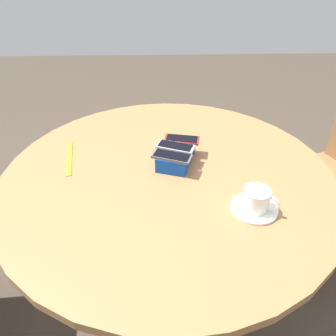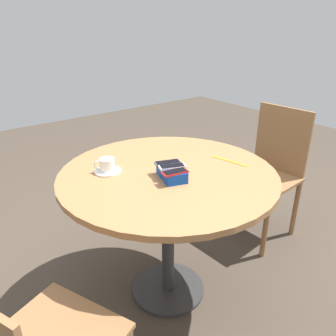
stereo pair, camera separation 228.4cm
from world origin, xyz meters
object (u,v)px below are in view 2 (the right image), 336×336
(phone_box, at_px, (172,173))
(lanyard_strap, at_px, (229,161))
(phone_white, at_px, (172,167))
(saucer, at_px, (108,171))
(coffee_cup, at_px, (107,164))
(phone_gray, at_px, (168,163))
(round_table, at_px, (168,191))
(chair_near_window, at_px, (268,171))
(phone_red, at_px, (175,172))

(phone_box, distance_m, lanyard_strap, 0.38)
(lanyard_strap, bearing_deg, phone_white, 85.60)
(saucer, relative_size, coffee_cup, 1.37)
(phone_box, relative_size, saucer, 1.44)
(phone_gray, distance_m, saucer, 0.31)
(phone_gray, relative_size, coffee_cup, 1.41)
(round_table, relative_size, phone_white, 8.02)
(lanyard_strap, bearing_deg, phone_box, 85.66)
(round_table, distance_m, phone_gray, 0.17)
(coffee_cup, height_order, chair_near_window, chair_near_window)
(phone_white, distance_m, chair_near_window, 1.06)
(round_table, bearing_deg, phone_gray, 137.26)
(round_table, xyz_separation_m, coffee_cup, (0.19, 0.25, 0.15))
(phone_box, bearing_deg, phone_gray, -18.03)
(phone_red, distance_m, phone_gray, 0.12)
(lanyard_strap, bearing_deg, saucer, 64.34)
(saucer, xyz_separation_m, lanyard_strap, (-0.28, -0.59, -0.00))
(phone_white, height_order, chair_near_window, chair_near_window)
(phone_red, height_order, chair_near_window, chair_near_window)
(round_table, xyz_separation_m, phone_red, (-0.12, 0.05, 0.17))
(coffee_cup, height_order, lanyard_strap, coffee_cup)
(phone_box, relative_size, phone_gray, 1.40)
(round_table, height_order, phone_red, phone_red)
(phone_white, xyz_separation_m, coffee_cup, (0.26, 0.22, -0.02))
(round_table, xyz_separation_m, chair_near_window, (0.06, -0.96, -0.18))
(phone_red, bearing_deg, phone_box, -22.98)
(phone_box, height_order, phone_white, phone_white)
(round_table, distance_m, phone_box, 0.16)
(round_table, distance_m, saucer, 0.33)
(phone_red, xyz_separation_m, chair_near_window, (0.18, -1.02, -0.35))
(round_table, xyz_separation_m, lanyard_strap, (-0.10, -0.35, 0.11))
(round_table, relative_size, phone_red, 8.53)
(round_table, xyz_separation_m, phone_white, (-0.07, 0.03, 0.17))
(saucer, bearing_deg, phone_white, -139.73)
(phone_box, xyz_separation_m, lanyard_strap, (-0.03, -0.38, -0.02))
(saucer, relative_size, lanyard_strap, 0.62)
(saucer, bearing_deg, chair_near_window, -95.97)
(saucer, bearing_deg, lanyard_strap, -115.66)
(phone_red, relative_size, lanyard_strap, 0.60)
(round_table, relative_size, saucer, 8.18)
(phone_box, bearing_deg, lanyard_strap, -94.34)
(chair_near_window, bearing_deg, phone_white, 97.45)
(round_table, relative_size, phone_box, 5.70)
(phone_box, xyz_separation_m, phone_red, (-0.05, 0.02, 0.03))
(phone_box, relative_size, phone_white, 1.41)
(lanyard_strap, bearing_deg, round_table, 74.27)
(phone_box, height_order, lanyard_strap, phone_box)
(phone_white, relative_size, chair_near_window, 0.15)
(phone_white, relative_size, saucer, 1.02)
(phone_white, distance_m, saucer, 0.34)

